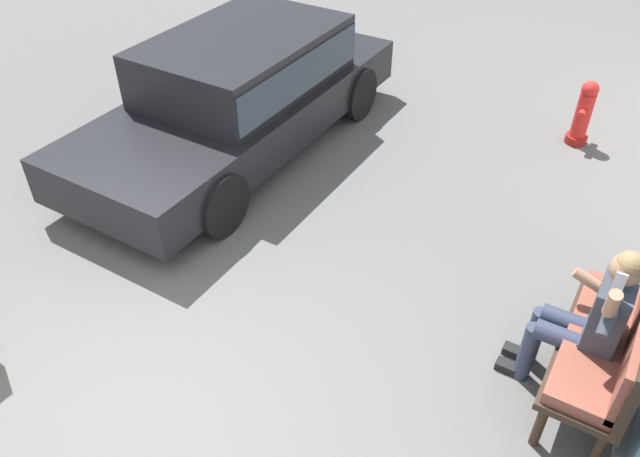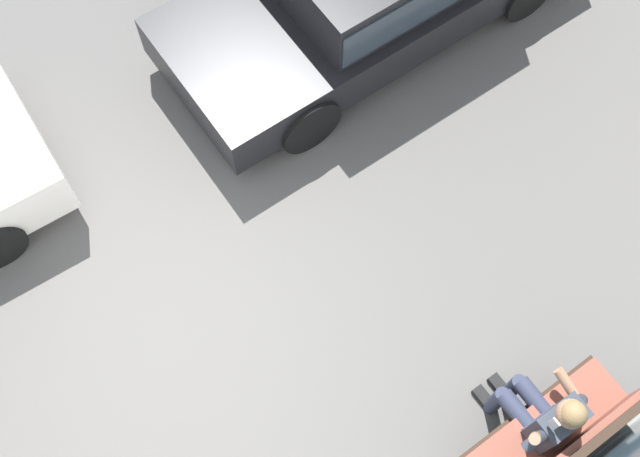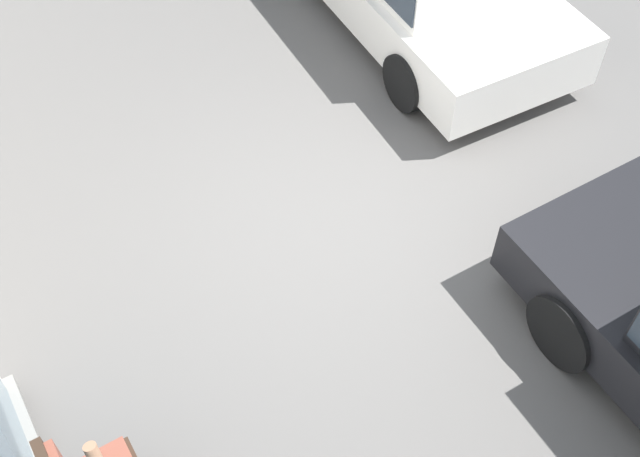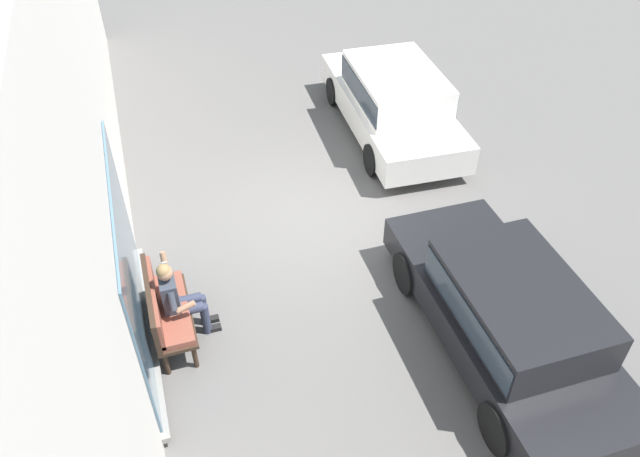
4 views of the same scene
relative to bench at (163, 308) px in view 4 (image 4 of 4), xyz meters
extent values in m
plane|color=#565451|center=(1.96, -2.90, -0.62)|extent=(60.00, 60.00, 0.00)
cube|color=beige|center=(1.96, 0.50, 2.27)|extent=(18.00, 0.40, 5.77)
cube|color=slate|center=(0.00, 0.28, 0.83)|extent=(3.40, 0.03, 2.50)
cube|color=gray|center=(0.00, 0.25, -0.44)|extent=(3.60, 0.12, 0.10)
cylinder|color=#332319|center=(0.65, 0.10, -0.40)|extent=(0.07, 0.07, 0.44)
cylinder|color=#332319|center=(-0.65, 0.10, -0.40)|extent=(0.07, 0.07, 0.44)
cylinder|color=#332319|center=(0.65, -0.29, -0.40)|extent=(0.07, 0.07, 0.44)
cylinder|color=#332319|center=(-0.65, -0.29, -0.40)|extent=(0.07, 0.07, 0.44)
cube|color=#332319|center=(0.00, -0.09, -0.15)|extent=(1.45, 0.55, 0.06)
cube|color=brown|center=(0.00, -0.09, -0.07)|extent=(1.39, 0.49, 0.10)
cube|color=#332319|center=(0.00, 0.14, 0.16)|extent=(1.45, 0.07, 0.55)
cube|color=brown|center=(0.00, 0.08, 0.16)|extent=(1.39, 0.06, 0.47)
cylinder|color=#2D3347|center=(0.11, -0.33, -0.07)|extent=(0.15, 0.42, 0.15)
cylinder|color=#2D3347|center=(0.11, -0.54, -0.34)|extent=(0.12, 0.12, 0.55)
cube|color=black|center=(0.11, -0.62, -0.58)|extent=(0.10, 0.24, 0.07)
cylinder|color=#2D3347|center=(-0.07, -0.33, -0.07)|extent=(0.15, 0.42, 0.15)
cylinder|color=#2D3347|center=(-0.07, -0.54, -0.34)|extent=(0.12, 0.12, 0.55)
cube|color=black|center=(-0.07, -0.62, -0.58)|extent=(0.10, 0.24, 0.07)
cube|color=#2D3347|center=(0.02, -0.12, -0.07)|extent=(0.34, 0.24, 0.14)
cube|color=#333842|center=(0.02, -0.12, 0.21)|extent=(0.38, 0.22, 0.56)
sphere|color=#A37556|center=(0.02, -0.12, 0.63)|extent=(0.22, 0.22, 0.22)
sphere|color=olive|center=(0.02, -0.11, 0.67)|extent=(0.20, 0.20, 0.20)
cylinder|color=#333842|center=(-0.22, -0.14, 0.32)|extent=(0.20, 0.10, 0.28)
cylinder|color=#A37556|center=(-0.27, -0.30, 0.20)|extent=(0.08, 0.27, 0.17)
cylinder|color=#333842|center=(0.26, -0.12, 0.39)|extent=(0.25, 0.10, 0.22)
cylinder|color=#A37556|center=(0.33, -0.14, 0.58)|extent=(0.16, 0.08, 0.25)
cube|color=silver|center=(0.16, -0.14, 0.62)|extent=(0.02, 0.07, 0.15)
cube|color=black|center=(-1.55, -4.48, -0.12)|extent=(4.54, 1.80, 0.50)
cube|color=black|center=(-1.73, -4.48, 0.44)|extent=(2.37, 1.57, 0.61)
cube|color=#28333D|center=(-1.73, -4.48, 0.44)|extent=(2.32, 1.61, 0.43)
cylinder|color=black|center=(-0.14, -3.65, -0.28)|extent=(0.67, 0.19, 0.67)
cylinder|color=black|center=(-0.16, -5.34, -0.28)|extent=(0.67, 0.19, 0.67)
cylinder|color=black|center=(-2.95, -3.63, -0.28)|extent=(0.67, 0.19, 0.67)
cylinder|color=black|center=(-2.96, -5.31, -0.28)|extent=(0.67, 0.19, 0.67)
cube|color=white|center=(4.29, -5.23, -0.09)|extent=(4.63, 2.05, 0.58)
cube|color=white|center=(4.11, -5.22, 0.53)|extent=(2.44, 1.72, 0.67)
cube|color=#28333D|center=(4.11, -5.22, 0.53)|extent=(2.40, 1.75, 0.47)
cylinder|color=black|center=(5.75, -4.45, -0.31)|extent=(0.63, 0.21, 0.62)
cylinder|color=black|center=(5.65, -6.17, -0.31)|extent=(0.63, 0.21, 0.62)
cylinder|color=black|center=(2.94, -4.29, -0.31)|extent=(0.63, 0.21, 0.62)
cylinder|color=black|center=(2.84, -6.02, -0.31)|extent=(0.63, 0.21, 0.62)
camera|label=1|loc=(3.59, -0.30, 3.34)|focal=35.00mm
camera|label=2|loc=(2.11, -0.30, 6.45)|focal=45.00mm
camera|label=3|loc=(-1.98, -0.30, 5.14)|focal=45.00mm
camera|label=4|loc=(-6.27, -0.30, 6.50)|focal=35.00mm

